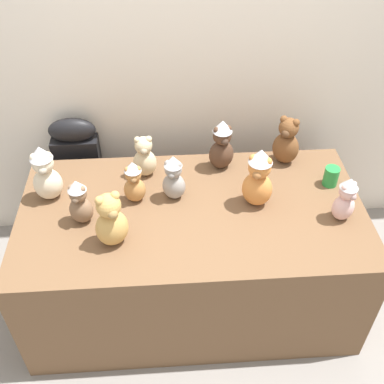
# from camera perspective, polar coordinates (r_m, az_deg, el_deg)

# --- Properties ---
(ground_plane) EXTENTS (10.00, 10.00, 0.00)m
(ground_plane) POSITION_cam_1_polar(r_m,az_deg,el_deg) (2.82, 0.36, -16.52)
(ground_plane) COLOR gray
(wall_back) EXTENTS (7.00, 0.08, 2.60)m
(wall_back) POSITION_cam_1_polar(r_m,az_deg,el_deg) (2.69, -1.10, 17.63)
(wall_back) COLOR silver
(wall_back) RESTS_ON ground_plane
(display_table) EXTENTS (1.80, 0.94, 0.73)m
(display_table) POSITION_cam_1_polar(r_m,az_deg,el_deg) (2.67, -0.00, -7.81)
(display_table) COLOR brown
(display_table) RESTS_ON ground_plane
(instrument_case) EXTENTS (0.28, 0.12, 0.92)m
(instrument_case) POSITION_cam_1_polar(r_m,az_deg,el_deg) (3.08, -13.37, 1.51)
(instrument_case) COLOR black
(instrument_case) RESTS_ON ground_plane
(teddy_bear_ginger) EXTENTS (0.20, 0.18, 0.35)m
(teddy_bear_ginger) POSITION_cam_1_polar(r_m,az_deg,el_deg) (2.36, 8.15, 1.69)
(teddy_bear_ginger) COLOR #D17F3D
(teddy_bear_ginger) RESTS_ON display_table
(teddy_bear_sand) EXTENTS (0.14, 0.12, 0.26)m
(teddy_bear_sand) POSITION_cam_1_polar(r_m,az_deg,el_deg) (2.56, -5.87, 4.25)
(teddy_bear_sand) COLOR #CCB78E
(teddy_bear_sand) RESTS_ON display_table
(teddy_bear_mocha) EXTENTS (0.14, 0.13, 0.26)m
(teddy_bear_mocha) POSITION_cam_1_polar(r_m,az_deg,el_deg) (2.32, -13.66, -1.20)
(teddy_bear_mocha) COLOR #7F6047
(teddy_bear_mocha) RESTS_ON display_table
(teddy_bear_cocoa) EXTENTS (0.16, 0.14, 0.31)m
(teddy_bear_cocoa) POSITION_cam_1_polar(r_m,az_deg,el_deg) (2.59, 3.68, 5.77)
(teddy_bear_cocoa) COLOR #4C3323
(teddy_bear_cocoa) RESTS_ON display_table
(teddy_bear_caramel) EXTENTS (0.12, 0.10, 0.25)m
(teddy_bear_caramel) POSITION_cam_1_polar(r_m,az_deg,el_deg) (2.40, -7.14, 1.21)
(teddy_bear_caramel) COLOR #B27A42
(teddy_bear_caramel) RESTS_ON display_table
(teddy_bear_honey) EXTENTS (0.20, 0.18, 0.31)m
(teddy_bear_honey) POSITION_cam_1_polar(r_m,az_deg,el_deg) (2.18, -9.92, -3.52)
(teddy_bear_honey) COLOR tan
(teddy_bear_honey) RESTS_ON display_table
(teddy_bear_ash) EXTENTS (0.15, 0.13, 0.27)m
(teddy_bear_ash) POSITION_cam_1_polar(r_m,az_deg,el_deg) (2.39, -2.28, 1.75)
(teddy_bear_ash) COLOR gray
(teddy_bear_ash) RESTS_ON display_table
(teddy_bear_blush) EXTENTS (0.15, 0.14, 0.26)m
(teddy_bear_blush) POSITION_cam_1_polar(r_m,az_deg,el_deg) (2.40, 18.35, -0.86)
(teddy_bear_blush) COLOR beige
(teddy_bear_blush) RESTS_ON display_table
(teddy_bear_cream) EXTENTS (0.16, 0.14, 0.33)m
(teddy_bear_cream) POSITION_cam_1_polar(r_m,az_deg,el_deg) (2.49, -17.57, 2.16)
(teddy_bear_cream) COLOR beige
(teddy_bear_cream) RESTS_ON display_table
(teddy_bear_chestnut) EXTENTS (0.20, 0.19, 0.30)m
(teddy_bear_chestnut) POSITION_cam_1_polar(r_m,az_deg,el_deg) (2.69, 11.54, 6.07)
(teddy_bear_chestnut) COLOR brown
(teddy_bear_chestnut) RESTS_ON display_table
(party_cup_green) EXTENTS (0.08, 0.08, 0.11)m
(party_cup_green) POSITION_cam_1_polar(r_m,az_deg,el_deg) (2.63, 16.72, 1.86)
(party_cup_green) COLOR #238C3D
(party_cup_green) RESTS_ON display_table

